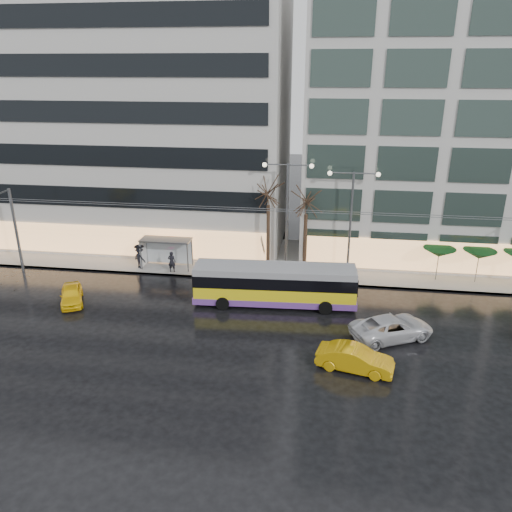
% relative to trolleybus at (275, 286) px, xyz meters
% --- Properties ---
extents(ground, '(140.00, 140.00, 0.00)m').
position_rel_trolleybus_xyz_m(ground, '(-1.70, -5.11, -1.44)').
color(ground, black).
rests_on(ground, ground).
extents(sidewalk, '(80.00, 10.00, 0.15)m').
position_rel_trolleybus_xyz_m(sidewalk, '(0.30, 8.89, -1.36)').
color(sidewalk, gray).
rests_on(sidewalk, ground).
extents(kerb, '(80.00, 0.10, 0.15)m').
position_rel_trolleybus_xyz_m(kerb, '(0.30, 3.94, -1.36)').
color(kerb, slate).
rests_on(kerb, ground).
extents(building_left, '(34.00, 14.00, 22.00)m').
position_rel_trolleybus_xyz_m(building_left, '(-17.70, 13.89, 9.71)').
color(building_left, beige).
rests_on(building_left, sidewalk).
extents(building_right, '(32.00, 14.00, 25.00)m').
position_rel_trolleybus_xyz_m(building_right, '(17.30, 13.89, 11.21)').
color(building_right, beige).
rests_on(building_right, sidewalk).
extents(trolleybus, '(11.57, 4.65, 5.31)m').
position_rel_trolleybus_xyz_m(trolleybus, '(0.00, 0.00, 0.00)').
color(trolleybus, yellow).
rests_on(trolleybus, ground).
extents(catenary, '(42.24, 5.12, 7.00)m').
position_rel_trolleybus_xyz_m(catenary, '(-0.70, 2.83, 2.81)').
color(catenary, '#595B60').
rests_on(catenary, ground).
extents(bus_shelter, '(4.20, 1.60, 2.51)m').
position_rel_trolleybus_xyz_m(bus_shelter, '(-10.08, 5.58, 0.52)').
color(bus_shelter, '#595B60').
rests_on(bus_shelter, sidewalk).
extents(street_lamp_near, '(3.96, 0.36, 9.03)m').
position_rel_trolleybus_xyz_m(street_lamp_near, '(0.30, 5.69, 4.55)').
color(street_lamp_near, '#595B60').
rests_on(street_lamp_near, sidewalk).
extents(street_lamp_far, '(3.96, 0.36, 8.53)m').
position_rel_trolleybus_xyz_m(street_lamp_far, '(5.30, 5.69, 4.28)').
color(street_lamp_far, '#595B60').
rests_on(street_lamp_far, sidewalk).
extents(tree_a, '(3.20, 3.20, 8.40)m').
position_rel_trolleybus_xyz_m(tree_a, '(-1.20, 5.89, 5.65)').
color(tree_a, black).
rests_on(tree_a, sidewalk).
extents(tree_b, '(3.20, 3.20, 7.70)m').
position_rel_trolleybus_xyz_m(tree_b, '(1.80, 6.09, 4.96)').
color(tree_b, black).
rests_on(tree_b, sidewalk).
extents(parasol_a, '(2.50, 2.50, 2.65)m').
position_rel_trolleybus_xyz_m(parasol_a, '(12.30, 5.89, 1.01)').
color(parasol_a, '#595B60').
rests_on(parasol_a, sidewalk).
extents(parasol_b, '(2.50, 2.50, 2.65)m').
position_rel_trolleybus_xyz_m(parasol_b, '(15.30, 5.89, 1.01)').
color(parasol_b, '#595B60').
rests_on(parasol_b, sidewalk).
extents(taxi_a, '(2.99, 4.00, 1.27)m').
position_rel_trolleybus_xyz_m(taxi_a, '(-14.58, -1.85, -0.80)').
color(taxi_a, yellow).
rests_on(taxi_a, ground).
extents(taxi_b, '(4.54, 2.43, 1.42)m').
position_rel_trolleybus_xyz_m(taxi_b, '(5.38, -7.60, -0.73)').
color(taxi_b, '#D59D0B').
rests_on(taxi_b, ground).
extents(sedan_silver, '(5.80, 4.50, 1.46)m').
position_rel_trolleybus_xyz_m(sedan_silver, '(7.82, -3.69, -0.71)').
color(sedan_silver, silver).
rests_on(sedan_silver, ground).
extents(pedestrian_a, '(0.96, 0.98, 2.19)m').
position_rel_trolleybus_xyz_m(pedestrian_a, '(-9.00, 4.48, 0.14)').
color(pedestrian_a, black).
rests_on(pedestrian_a, sidewalk).
extents(pedestrian_b, '(1.03, 1.02, 1.67)m').
position_rel_trolleybus_xyz_m(pedestrian_b, '(-8.58, 6.54, -0.45)').
color(pedestrian_b, black).
rests_on(pedestrian_b, sidewalk).
extents(pedestrian_c, '(1.37, 1.17, 2.11)m').
position_rel_trolleybus_xyz_m(pedestrian_c, '(-11.91, 4.90, -0.17)').
color(pedestrian_c, black).
rests_on(pedestrian_c, sidewalk).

